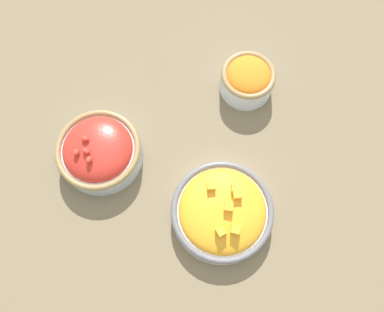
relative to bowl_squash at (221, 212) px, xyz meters
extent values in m
plane|color=#75664C|center=(0.00, 0.12, -0.03)|extent=(3.00, 3.00, 0.00)
cylinder|color=white|center=(0.00, 0.00, -0.01)|extent=(0.19, 0.19, 0.03)
torus|color=slate|center=(0.00, 0.00, 0.01)|extent=(0.19, 0.19, 0.01)
ellipsoid|color=orange|center=(0.00, 0.00, 0.01)|extent=(0.16, 0.16, 0.05)
cube|color=#F4A828|center=(0.00, 0.05, 0.03)|extent=(0.02, 0.02, 0.02)
cube|color=#F4A828|center=(0.04, 0.01, 0.03)|extent=(0.02, 0.02, 0.02)
cube|color=#F4A828|center=(0.01, 0.00, 0.04)|extent=(0.02, 0.02, 0.02)
cube|color=#F4A828|center=(0.00, -0.04, 0.03)|extent=(0.02, 0.02, 0.02)
cube|color=#F4A828|center=(0.04, 0.02, 0.03)|extent=(0.02, 0.02, 0.02)
cube|color=#F4A828|center=(-0.02, -0.03, 0.03)|extent=(0.02, 0.02, 0.02)
cylinder|color=#B2C1CC|center=(-0.15, 0.21, 0.00)|extent=(0.17, 0.17, 0.05)
torus|color=#997A4C|center=(-0.15, 0.21, 0.02)|extent=(0.17, 0.17, 0.01)
ellipsoid|color=red|center=(-0.15, 0.21, 0.02)|extent=(0.14, 0.14, 0.05)
ellipsoid|color=red|center=(-0.19, 0.21, 0.05)|extent=(0.02, 0.02, 0.01)
ellipsoid|color=red|center=(-0.18, 0.19, 0.05)|extent=(0.02, 0.02, 0.01)
ellipsoid|color=red|center=(-0.17, 0.23, 0.05)|extent=(0.02, 0.02, 0.01)
ellipsoid|color=red|center=(-0.17, 0.21, 0.05)|extent=(0.02, 0.02, 0.01)
cylinder|color=silver|center=(0.18, 0.22, 0.00)|extent=(0.11, 0.11, 0.05)
torus|color=#997A4C|center=(0.18, 0.22, 0.03)|extent=(0.11, 0.11, 0.01)
ellipsoid|color=orange|center=(0.18, 0.22, 0.03)|extent=(0.09, 0.09, 0.03)
camera|label=1|loc=(-0.11, -0.09, 0.70)|focal=35.00mm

